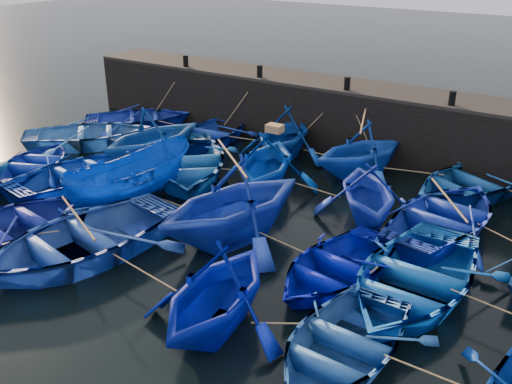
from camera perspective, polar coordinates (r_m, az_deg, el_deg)
The scene contains 31 objects.
ground at distance 15.89m, azimuth -6.36°, elevation -6.26°, with size 120.00×120.00×0.00m, color black.
quay_wall at distance 23.74m, azimuth 9.76°, elevation 7.26°, with size 26.00×2.50×2.50m, color black.
quay_top at distance 23.40m, azimuth 9.99°, elevation 10.33°, with size 26.00×2.50×0.12m, color black.
bollard_0 at distance 26.72m, azimuth -7.04°, elevation 12.89°, with size 0.24×0.24×0.50m, color black.
bollard_1 at distance 24.39m, azimuth 0.37°, elevation 11.99°, with size 0.24×0.24×0.50m, color black.
bollard_2 at distance 22.53m, azimuth 9.10°, elevation 10.67°, with size 0.24×0.24×0.50m, color black.
bollard_3 at distance 21.27m, azimuth 19.03°, elevation 8.86°, with size 0.24×0.24×0.50m, color black.
boat_0 at distance 26.69m, azimuth -11.65°, elevation 7.28°, with size 3.36×4.69×0.97m, color #172A97.
boat_1 at distance 24.06m, azimuth -4.86°, elevation 5.83°, with size 3.31×4.62×0.96m, color navy.
boat_2 at distance 22.22m, azimuth 2.83°, elevation 5.87°, with size 3.43×3.98×2.09m, color navy.
boat_3 at distance 20.78m, azimuth 10.44°, elevation 4.18°, with size 3.44×3.99×2.10m, color blue.
boat_4 at distance 20.41m, azimuth 20.71°, elevation 0.99°, with size 3.57×4.99×1.04m, color navy.
boat_6 at distance 24.81m, azimuth -16.42°, elevation 5.61°, with size 3.68×5.14×1.07m, color blue.
boat_7 at distance 21.95m, azimuth -10.29°, elevation 5.52°, with size 3.73×4.33×2.28m, color navy.
boat_8 at distance 20.74m, azimuth -6.97°, elevation 3.04°, with size 4.13×5.78×1.20m, color #1755A0.
boat_9 at distance 19.30m, azimuth 1.06°, elevation 3.11°, with size 3.54×4.11×2.16m, color #0035A1.
boat_10 at distance 17.58m, azimuth 11.15°, elevation 0.13°, with size 3.22×3.74×1.97m, color #172FB6.
boat_11 at distance 17.59m, azimuth 18.45°, elevation -2.32°, with size 3.71×5.18×1.07m, color #112999.
boat_13 at distance 22.42m, azimuth -21.27°, elevation 2.69°, with size 2.97×4.15×0.86m, color #122DA6.
boat_14 at distance 20.68m, azimuth -17.28°, elevation 1.80°, with size 3.62×5.06×1.05m, color #0B33A7.
boat_15 at distance 18.75m, azimuth -12.46°, elevation 1.29°, with size 1.76×4.67×1.81m, color #002F92.
boat_16 at distance 15.90m, azimuth -2.38°, elevation -0.92°, with size 4.18×4.85×2.55m, color #122D9B.
boat_17 at distance 14.58m, azimuth 8.02°, elevation -7.34°, with size 3.10×4.33×0.90m, color #00099E.
boat_18 at distance 14.29m, azimuth 15.45°, elevation -8.21°, with size 3.90×5.45×1.13m, color #0C50BA.
boat_21 at distance 17.55m, azimuth -23.75°, elevation -3.26°, with size 3.69×5.16×1.07m, color navy.
boat_22 at distance 16.10m, azimuth -17.15°, elevation -4.41°, with size 4.16×5.81×1.21m, color #2348A9.
boat_23 at distance 12.52m, azimuth -4.01°, elevation -9.78°, with size 3.38×3.93×2.07m, color #001099.
boat_24 at distance 12.13m, azimuth 8.60°, elevation -14.64°, with size 3.17×4.44×0.92m, color #1F4F92.
wooden_crate at distance 18.75m, azimuth 1.87°, elevation 6.38°, with size 0.53×0.39×0.25m, color #9B6E43.
mooring_ropes at distance 19.08m, azimuth 2.97°, elevation 2.15°, with size 17.88×11.93×2.10m.
loose_oars at distance 16.74m, azimuth 3.36°, elevation 2.21°, with size 10.09×11.52×1.54m.
Camera 1 is at (8.92, -10.44, 8.01)m, focal length 40.00 mm.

